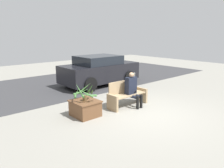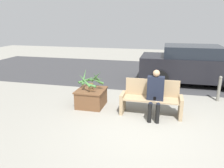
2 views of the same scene
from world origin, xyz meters
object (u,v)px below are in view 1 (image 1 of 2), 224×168
bench (127,94)px  potted_plant (85,92)px  person_seated (132,88)px  parked_car (100,70)px  bollard_post (134,81)px  planter_box (85,108)px

bench → potted_plant: potted_plant is taller
bench → potted_plant: bearing=174.9°
person_seated → parked_car: (1.31, 3.59, 0.08)m
person_seated → potted_plant: person_seated is taller
bollard_post → parked_car: bearing=107.8°
planter_box → parked_car: 4.58m
potted_plant → parked_car: (3.19, 3.25, -0.03)m
person_seated → planter_box: size_ratio=1.46×
person_seated → planter_box: 1.96m
person_seated → bollard_post: bearing=41.3°
parked_car → bollard_post: (0.61, -1.90, -0.34)m
potted_plant → planter_box: bearing=120.8°
potted_plant → bollard_post: bearing=19.5°
bollard_post → person_seated: bearing=-138.7°
person_seated → planter_box: (-1.88, 0.34, -0.42)m
potted_plant → bollard_post: size_ratio=0.95×
potted_plant → bollard_post: (3.80, 1.35, -0.37)m
parked_car → bollard_post: 2.02m
potted_plant → parked_car: 4.55m
bench → potted_plant: 1.82m
bench → parked_car: (1.41, 3.41, 0.34)m
parked_car → bollard_post: bearing=-72.2°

